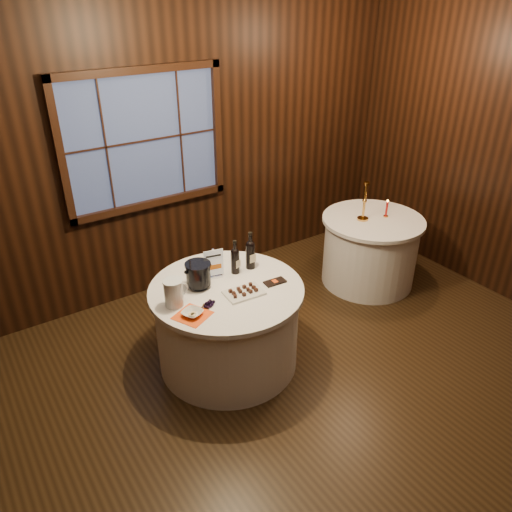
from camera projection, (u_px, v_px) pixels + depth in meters
ground at (298, 434)px, 3.73m from camera, size 6.00×6.00×0.00m
back_wall at (145, 151)px, 4.79m from camera, size 6.00×0.10×3.00m
main_table at (228, 325)px, 4.27m from camera, size 1.28×1.28×0.77m
side_table at (370, 250)px, 5.46m from camera, size 1.08×1.08×0.77m
sign_stand at (214, 268)px, 4.19m from camera, size 0.16×0.11×0.27m
port_bottle_left at (235, 259)px, 4.23m from camera, size 0.07×0.08×0.31m
port_bottle_right at (250, 253)px, 4.30m from camera, size 0.08×0.08×0.34m
ice_bucket at (198, 275)px, 4.04m from camera, size 0.21×0.21×0.22m
chocolate_plate at (244, 292)px, 3.99m from camera, size 0.32×0.23×0.04m
chocolate_box at (275, 282)px, 4.14m from camera, size 0.19×0.10×0.02m
grape_bunch at (210, 304)px, 3.83m from camera, size 0.18×0.10×0.04m
glass_pitcher at (174, 293)px, 3.81m from camera, size 0.21×0.16×0.22m
orange_napkin at (193, 315)px, 3.74m from camera, size 0.32×0.32×0.00m
cracker_bowl at (192, 313)px, 3.73m from camera, size 0.20×0.20×0.04m
brass_candlestick at (364, 206)px, 5.18m from camera, size 0.12×0.12×0.42m
red_candle at (387, 210)px, 5.28m from camera, size 0.05×0.05×0.19m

